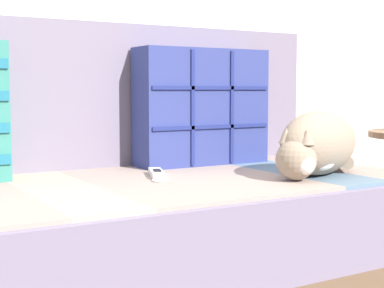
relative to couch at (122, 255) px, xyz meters
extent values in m
cube|color=slate|center=(0.00, 0.00, 0.09)|extent=(1.73, 0.82, 0.22)
cube|color=tan|center=(-0.18, -0.02, 0.20)|extent=(0.18, 0.74, 0.01)
cube|color=gray|center=(0.00, -0.02, 0.20)|extent=(0.18, 0.74, 0.01)
cube|color=gray|center=(0.18, -0.02, 0.20)|extent=(0.18, 0.74, 0.01)
cube|color=gray|center=(0.37, -0.02, 0.20)|extent=(0.18, 0.74, 0.01)
cube|color=slate|center=(0.55, -0.02, 0.20)|extent=(0.18, 0.74, 0.01)
cube|color=gray|center=(0.74, -0.02, 0.20)|extent=(0.18, 0.74, 0.01)
cube|color=slate|center=(0.00, 0.35, 0.44)|extent=(1.73, 0.14, 0.47)
cube|color=navy|center=(0.39, 0.21, 0.40)|extent=(0.46, 0.13, 0.39)
cube|color=navy|center=(0.39, 0.14, 0.34)|extent=(0.44, 0.01, 0.01)
cube|color=navy|center=(0.31, 0.14, 0.40)|extent=(0.01, 0.01, 0.37)
cube|color=navy|center=(0.39, 0.14, 0.47)|extent=(0.44, 0.01, 0.01)
cube|color=navy|center=(0.46, 0.14, 0.40)|extent=(0.01, 0.01, 0.37)
ellipsoid|color=gray|center=(0.55, -0.19, 0.30)|extent=(0.40, 0.31, 0.19)
sphere|color=gray|center=(0.41, -0.25, 0.27)|extent=(0.11, 0.11, 0.11)
sphere|color=white|center=(0.41, -0.28, 0.26)|extent=(0.06, 0.06, 0.06)
ellipsoid|color=white|center=(0.50, -0.26, 0.28)|extent=(0.11, 0.05, 0.09)
cylinder|color=gray|center=(0.68, -0.16, 0.24)|extent=(0.13, 0.15, 0.04)
cone|color=gray|center=(0.43, -0.28, 0.33)|extent=(0.04, 0.04, 0.04)
cone|color=gray|center=(0.40, -0.22, 0.33)|extent=(0.04, 0.04, 0.04)
cube|color=white|center=(0.12, 0.02, 0.22)|extent=(0.08, 0.14, 0.02)
cube|color=black|center=(0.12, 0.01, 0.23)|extent=(0.04, 0.05, 0.00)
cube|color=black|center=(0.15, 0.09, 0.22)|extent=(0.03, 0.02, 0.02)
torus|color=silver|center=(0.09, -0.06, 0.21)|extent=(0.06, 0.06, 0.01)
camera|label=1|loc=(-0.65, -1.48, 0.46)|focal=55.00mm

